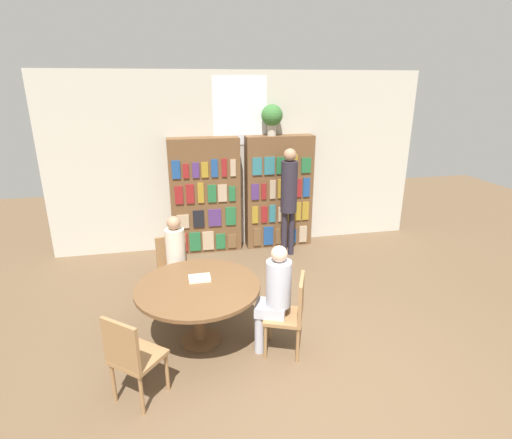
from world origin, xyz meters
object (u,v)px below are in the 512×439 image
(flower_vase, at_px, (272,117))
(librarian_standing, at_px, (289,192))
(chair_left_side, at_px, (174,266))
(chair_near_camera, at_px, (131,355))
(reading_table, at_px, (198,294))
(seated_reader_right, at_px, (274,293))
(bookshelf_left, at_px, (205,196))
(seated_reader_left, at_px, (177,258))
(chair_far_side, at_px, (291,311))
(bookshelf_right, at_px, (279,192))

(flower_vase, bearing_deg, librarian_standing, -70.96)
(chair_left_side, distance_m, librarian_standing, 2.30)
(chair_near_camera, height_order, chair_left_side, same)
(reading_table, distance_m, librarian_standing, 2.75)
(seated_reader_right, relative_size, librarian_standing, 0.68)
(chair_left_side, bearing_deg, chair_near_camera, 63.00)
(bookshelf_left, bearing_deg, chair_near_camera, -105.98)
(flower_vase, relative_size, librarian_standing, 0.28)
(reading_table, xyz_separation_m, chair_left_side, (-0.25, 0.99, -0.11))
(seated_reader_right, bearing_deg, reading_table, 90.00)
(flower_vase, bearing_deg, chair_near_camera, -121.84)
(chair_near_camera, bearing_deg, chair_left_side, 117.00)
(seated_reader_left, bearing_deg, chair_near_camera, 60.10)
(chair_left_side, bearing_deg, chair_far_side, 117.00)
(seated_reader_right, bearing_deg, seated_reader_left, 63.08)
(chair_left_side, xyz_separation_m, seated_reader_left, (0.05, -0.18, 0.19))
(bookshelf_right, xyz_separation_m, seated_reader_left, (-1.82, -1.83, -0.28))
(chair_far_side, xyz_separation_m, librarian_standing, (0.70, 2.52, 0.60))
(flower_vase, bearing_deg, bookshelf_right, -2.09)
(reading_table, bearing_deg, seated_reader_right, -21.84)
(bookshelf_right, bearing_deg, chair_far_side, -102.44)
(bookshelf_right, xyz_separation_m, chair_far_side, (-0.67, -3.02, -0.47))
(chair_far_side, bearing_deg, chair_left_side, 63.00)
(chair_near_camera, xyz_separation_m, librarian_standing, (2.30, 2.92, 0.60))
(flower_vase, xyz_separation_m, reading_table, (-1.48, -2.65, -1.66))
(chair_left_side, relative_size, seated_reader_left, 0.72)
(seated_reader_right, height_order, librarian_standing, librarian_standing)
(chair_near_camera, bearing_deg, chair_far_side, 54.00)
(reading_table, height_order, seated_reader_left, seated_reader_left)
(reading_table, distance_m, seated_reader_right, 0.85)
(librarian_standing, bearing_deg, bookshelf_left, 159.28)
(chair_near_camera, relative_size, chair_left_side, 1.00)
(flower_vase, relative_size, seated_reader_left, 0.41)
(bookshelf_left, relative_size, reading_table, 1.43)
(bookshelf_left, height_order, chair_far_side, bookshelf_left)
(chair_far_side, distance_m, librarian_standing, 2.69)
(bookshelf_left, xyz_separation_m, seated_reader_left, (-0.53, -1.83, -0.28))
(bookshelf_left, distance_m, reading_table, 2.69)
(bookshelf_left, relative_size, chair_far_side, 2.18)
(chair_far_side, bearing_deg, seated_reader_right, 90.00)
(flower_vase, height_order, librarian_standing, flower_vase)
(bookshelf_left, height_order, seated_reader_left, bookshelf_left)
(bookshelf_left, xyz_separation_m, bookshelf_right, (1.29, -0.00, 0.00))
(chair_near_camera, bearing_deg, librarian_standing, 91.60)
(bookshelf_left, relative_size, bookshelf_right, 1.00)
(bookshelf_left, distance_m, bookshelf_right, 1.29)
(bookshelf_left, bearing_deg, seated_reader_right, -81.28)
(chair_far_side, bearing_deg, reading_table, 90.00)
(chair_left_side, xyz_separation_m, librarian_standing, (1.90, 1.15, 0.60))
(reading_table, xyz_separation_m, chair_near_camera, (-0.65, -0.78, -0.11))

